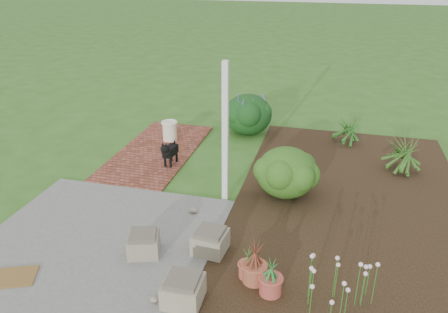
% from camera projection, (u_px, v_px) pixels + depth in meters
% --- Properties ---
extents(ground, '(80.00, 80.00, 0.00)m').
position_uv_depth(ground, '(208.00, 200.00, 7.85)').
color(ground, '#335A1C').
rests_on(ground, ground).
extents(concrete_patio, '(3.50, 3.50, 0.04)m').
position_uv_depth(concrete_patio, '(96.00, 244.00, 6.58)').
color(concrete_patio, slate).
rests_on(concrete_patio, ground).
extents(brick_path, '(1.60, 3.50, 0.04)m').
position_uv_depth(brick_path, '(157.00, 151.00, 9.77)').
color(brick_path, brown).
rests_on(brick_path, ground).
extents(garden_bed, '(4.00, 7.00, 0.03)m').
position_uv_depth(garden_bed, '(351.00, 203.00, 7.72)').
color(garden_bed, black).
rests_on(garden_bed, ground).
extents(veranda_post, '(0.10, 0.10, 2.50)m').
position_uv_depth(veranda_post, '(225.00, 135.00, 7.35)').
color(veranda_post, white).
rests_on(veranda_post, ground).
extents(stone_trough_near, '(0.48, 0.48, 0.31)m').
position_uv_depth(stone_trough_near, '(183.00, 291.00, 5.41)').
color(stone_trough_near, gray).
rests_on(stone_trough_near, concrete_patio).
extents(stone_trough_mid, '(0.55, 0.55, 0.29)m').
position_uv_depth(stone_trough_mid, '(144.00, 244.00, 6.31)').
color(stone_trough_mid, '#75695B').
rests_on(stone_trough_mid, concrete_patio).
extents(stone_trough_far, '(0.50, 0.50, 0.31)m').
position_uv_depth(stone_trough_far, '(210.00, 242.00, 6.35)').
color(stone_trough_far, gray).
rests_on(stone_trough_far, concrete_patio).
extents(coir_doormat, '(0.77, 0.64, 0.02)m').
position_uv_depth(coir_doormat, '(10.00, 277.00, 5.86)').
color(coir_doormat, brown).
rests_on(coir_doormat, concrete_patio).
extents(black_dog, '(0.21, 0.61, 0.53)m').
position_uv_depth(black_dog, '(169.00, 151.00, 8.95)').
color(black_dog, black).
rests_on(black_dog, brick_path).
extents(cream_ceramic_urn, '(0.34, 0.34, 0.44)m').
position_uv_depth(cream_ceramic_urn, '(170.00, 131.00, 10.25)').
color(cream_ceramic_urn, '#F0E1C5').
rests_on(cream_ceramic_urn, brick_path).
extents(evergreen_shrub, '(1.12, 1.12, 0.92)m').
position_uv_depth(evergreen_shrub, '(286.00, 171.00, 7.81)').
color(evergreen_shrub, '#10390A').
rests_on(evergreen_shrub, garden_bed).
extents(agapanthus_clump_back, '(1.30, 1.30, 0.90)m').
position_uv_depth(agapanthus_clump_back, '(403.00, 151.00, 8.66)').
color(agapanthus_clump_back, '#1E4312').
rests_on(agapanthus_clump_back, garden_bed).
extents(agapanthus_clump_front, '(0.86, 0.86, 0.75)m').
position_uv_depth(agapanthus_clump_front, '(348.00, 128.00, 10.05)').
color(agapanthus_clump_front, '#15350F').
rests_on(agapanthus_clump_front, garden_bed).
extents(pink_flower_patch, '(1.23, 1.23, 0.65)m').
position_uv_depth(pink_flower_patch, '(342.00, 292.00, 5.16)').
color(pink_flower_patch, '#113D0F').
rests_on(pink_flower_patch, garden_bed).
extents(terracotta_pot_bronze, '(0.42, 0.42, 0.26)m').
position_uv_depth(terracotta_pot_bronze, '(254.00, 273.00, 5.78)').
color(terracotta_pot_bronze, '#9D5235').
rests_on(terracotta_pot_bronze, garden_bed).
extents(terracotta_pot_small_left, '(0.29, 0.29, 0.21)m').
position_uv_depth(terracotta_pot_small_left, '(248.00, 270.00, 5.87)').
color(terracotta_pot_small_left, '#B04F3B').
rests_on(terracotta_pot_small_left, garden_bed).
extents(terracotta_pot_small_right, '(0.38, 0.38, 0.25)m').
position_uv_depth(terracotta_pot_small_right, '(271.00, 285.00, 5.57)').
color(terracotta_pot_small_right, '#A94539').
rests_on(terracotta_pot_small_right, garden_bed).
extents(purple_flowering_bush, '(1.33, 1.33, 1.00)m').
position_uv_depth(purple_flowering_bush, '(248.00, 113.00, 10.70)').
color(purple_flowering_bush, black).
rests_on(purple_flowering_bush, ground).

